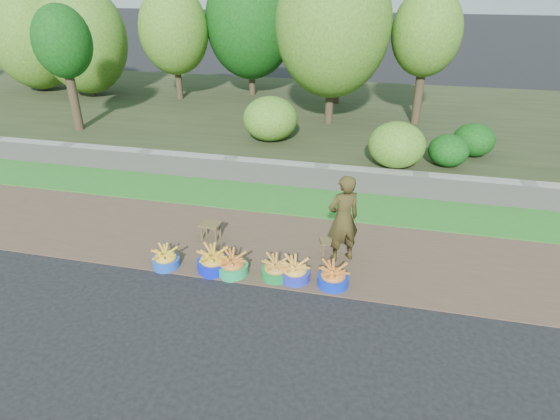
% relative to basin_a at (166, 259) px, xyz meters
% --- Properties ---
extents(ground_plane, '(120.00, 120.00, 0.00)m').
position_rel_basin_a_xyz_m(ground_plane, '(2.10, -0.19, -0.16)').
color(ground_plane, black).
rests_on(ground_plane, ground).
extents(dirt_shoulder, '(80.00, 2.50, 0.02)m').
position_rel_basin_a_xyz_m(dirt_shoulder, '(2.10, 1.06, -0.15)').
color(dirt_shoulder, '#4E3B2D').
rests_on(dirt_shoulder, ground).
extents(grass_verge, '(80.00, 1.50, 0.04)m').
position_rel_basin_a_xyz_m(grass_verge, '(2.10, 3.06, -0.14)').
color(grass_verge, '#287223').
rests_on(grass_verge, ground).
extents(retaining_wall, '(80.00, 0.35, 0.55)m').
position_rel_basin_a_xyz_m(retaining_wall, '(2.10, 3.91, 0.12)').
color(retaining_wall, gray).
rests_on(retaining_wall, ground).
extents(earth_bank, '(80.00, 10.00, 0.50)m').
position_rel_basin_a_xyz_m(earth_bank, '(2.10, 8.81, 0.09)').
color(earth_bank, '#2D361D').
rests_on(earth_bank, ground).
extents(vegetation, '(34.19, 8.40, 4.89)m').
position_rel_basin_a_xyz_m(vegetation, '(1.31, 8.36, 2.69)').
color(vegetation, '#382E1D').
rests_on(vegetation, earth_bank).
extents(basin_a, '(0.47, 0.47, 0.35)m').
position_rel_basin_a_xyz_m(basin_a, '(0.00, 0.00, 0.00)').
color(basin_a, blue).
rests_on(basin_a, ground).
extents(basin_b, '(0.56, 0.56, 0.42)m').
position_rel_basin_a_xyz_m(basin_b, '(0.84, 0.07, 0.03)').
color(basin_b, '#091BDA').
rests_on(basin_b, ground).
extents(basin_c, '(0.52, 0.52, 0.39)m').
position_rel_basin_a_xyz_m(basin_c, '(1.19, 0.05, 0.02)').
color(basin_c, '#1B9C58').
rests_on(basin_c, ground).
extents(basin_d, '(0.49, 0.49, 0.37)m').
position_rel_basin_a_xyz_m(basin_d, '(1.92, 0.10, 0.01)').
color(basin_d, '#127F33').
rests_on(basin_d, ground).
extents(basin_e, '(0.50, 0.50, 0.37)m').
position_rel_basin_a_xyz_m(basin_e, '(2.24, 0.11, 0.01)').
color(basin_e, '#1F2EBF').
rests_on(basin_e, ground).
extents(basin_f, '(0.51, 0.51, 0.38)m').
position_rel_basin_a_xyz_m(basin_f, '(2.87, 0.10, 0.01)').
color(basin_f, '#0A2BD4').
rests_on(basin_f, ground).
extents(stool_left, '(0.39, 0.31, 0.33)m').
position_rel_basin_a_xyz_m(stool_left, '(0.43, 1.05, 0.12)').
color(stool_left, brown).
rests_on(stool_left, dirt_shoulder).
extents(stool_right, '(0.40, 0.35, 0.30)m').
position_rel_basin_a_xyz_m(stool_right, '(2.69, 1.00, 0.10)').
color(stool_right, brown).
rests_on(stool_right, dirt_shoulder).
extents(vendor_woman, '(0.69, 0.63, 1.59)m').
position_rel_basin_a_xyz_m(vendor_woman, '(2.91, 0.90, 0.66)').
color(vendor_woman, black).
rests_on(vendor_woman, dirt_shoulder).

